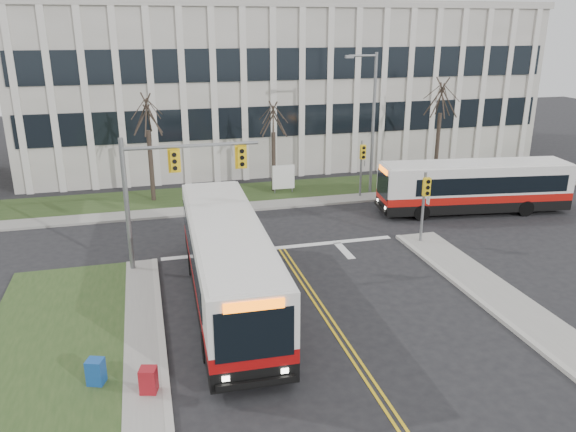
{
  "coord_description": "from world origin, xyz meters",
  "views": [
    {
      "loc": [
        -6.38,
        -17.62,
        10.72
      ],
      "look_at": [
        0.14,
        7.29,
        2.0
      ],
      "focal_mm": 35.0,
      "sensor_mm": 36.0,
      "label": 1
    }
  ],
  "objects_px": {
    "bus_cross": "(474,188)",
    "newspaper_box_blue": "(96,373)",
    "streetlight": "(371,117)",
    "newspaper_box_red": "(149,382)",
    "bus_main": "(228,265)",
    "directory_sign": "(283,177)"
  },
  "relations": [
    {
      "from": "newspaper_box_blue",
      "to": "newspaper_box_red",
      "type": "relative_size",
      "value": 1.0
    },
    {
      "from": "bus_main",
      "to": "newspaper_box_red",
      "type": "xyz_separation_m",
      "value": [
        -3.3,
        -5.41,
        -1.22
      ]
    },
    {
      "from": "bus_cross",
      "to": "newspaper_box_red",
      "type": "distance_m",
      "value": 23.67
    },
    {
      "from": "bus_main",
      "to": "newspaper_box_red",
      "type": "distance_m",
      "value": 6.45
    },
    {
      "from": "bus_cross",
      "to": "newspaper_box_blue",
      "type": "bearing_deg",
      "value": -51.64
    },
    {
      "from": "bus_main",
      "to": "newspaper_box_blue",
      "type": "relative_size",
      "value": 13.34
    },
    {
      "from": "bus_main",
      "to": "newspaper_box_red",
      "type": "relative_size",
      "value": 13.34
    },
    {
      "from": "streetlight",
      "to": "bus_main",
      "type": "relative_size",
      "value": 0.73
    },
    {
      "from": "directory_sign",
      "to": "newspaper_box_blue",
      "type": "bearing_deg",
      "value": -119.64
    },
    {
      "from": "directory_sign",
      "to": "newspaper_box_red",
      "type": "height_order",
      "value": "directory_sign"
    },
    {
      "from": "directory_sign",
      "to": "bus_cross",
      "type": "bearing_deg",
      "value": -32.88
    },
    {
      "from": "newspaper_box_blue",
      "to": "bus_cross",
      "type": "bearing_deg",
      "value": 50.77
    },
    {
      "from": "directory_sign",
      "to": "bus_main",
      "type": "distance_m",
      "value": 15.79
    },
    {
      "from": "streetlight",
      "to": "newspaper_box_red",
      "type": "relative_size",
      "value": 9.68
    },
    {
      "from": "bus_main",
      "to": "newspaper_box_red",
      "type": "height_order",
      "value": "bus_main"
    },
    {
      "from": "streetlight",
      "to": "bus_main",
      "type": "height_order",
      "value": "streetlight"
    },
    {
      "from": "streetlight",
      "to": "bus_cross",
      "type": "relative_size",
      "value": 0.81
    },
    {
      "from": "streetlight",
      "to": "newspaper_box_red",
      "type": "height_order",
      "value": "streetlight"
    },
    {
      "from": "newspaper_box_blue",
      "to": "directory_sign",
      "type": "bearing_deg",
      "value": 80.3
    },
    {
      "from": "directory_sign",
      "to": "newspaper_box_red",
      "type": "relative_size",
      "value": 2.11
    },
    {
      "from": "newspaper_box_blue",
      "to": "bus_main",
      "type": "bearing_deg",
      "value": 62.78
    },
    {
      "from": "directory_sign",
      "to": "bus_cross",
      "type": "relative_size",
      "value": 0.18
    }
  ]
}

